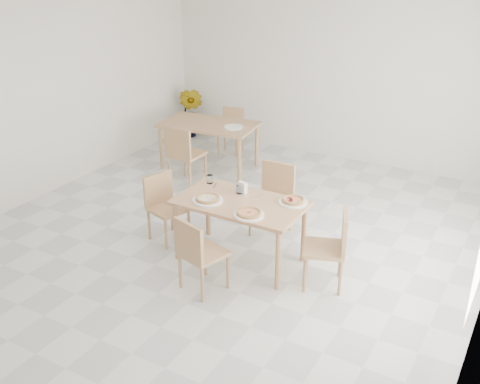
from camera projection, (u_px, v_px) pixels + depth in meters
The scene contains 21 objects.
main_table at pixel (240, 208), 6.31m from camera, with size 1.45×0.83×0.75m.
chair_south at pixel (198, 251), 5.79m from camera, with size 0.52×0.52×0.85m.
chair_north at pixel (274, 193), 7.02m from camera, with size 0.45×0.45×0.90m.
chair_west at pixel (164, 202), 6.87m from camera, with size 0.51×0.51×0.83m.
chair_east at pixel (332, 244), 5.89m from camera, with size 0.55×0.55×0.87m.
plate_margherita at pixel (249, 215), 5.95m from camera, with size 0.33×0.33×0.02m, color white.
plate_mushroom at pixel (208, 200), 6.28m from camera, with size 0.34×0.34×0.02m, color white.
plate_pepperoni at pixel (293, 202), 6.23m from camera, with size 0.32×0.32×0.02m, color white.
pizza_margherita at pixel (249, 213), 5.94m from camera, with size 0.34×0.34×0.03m.
pizza_mushroom at pixel (208, 198), 6.27m from camera, with size 0.29×0.29×0.03m.
pizza_pepperoni at pixel (293, 200), 6.22m from camera, with size 0.30×0.30×0.03m.
tumbler_a at pixel (239, 190), 6.45m from camera, with size 0.07×0.07×0.10m, color white.
tumbler_b at pixel (210, 179), 6.72m from camera, with size 0.08×0.08×0.10m, color white.
napkin_holder at pixel (243, 188), 6.44m from camera, with size 0.14×0.10×0.14m.
fork_a at pixel (260, 196), 6.39m from camera, with size 0.02×0.19×0.01m, color silver.
fork_b at pixel (215, 186), 6.66m from camera, with size 0.01×0.18×0.01m, color silver.
second_table at pixel (209, 128), 8.96m from camera, with size 1.60×1.04×0.75m.
chair_back_s at pixel (183, 151), 8.34m from camera, with size 0.48×0.48×0.93m.
chair_back_n at pixel (232, 127), 9.72m from camera, with size 0.46×0.46×0.78m.
plate_empty at pixel (233, 127), 8.71m from camera, with size 0.30×0.30×0.02m, color white.
potted_plant at pixel (190, 112), 10.47m from camera, with size 0.52×0.42×0.95m, color #2A5B1B.
Camera 1 is at (3.24, -5.18, 3.43)m, focal length 42.00 mm.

